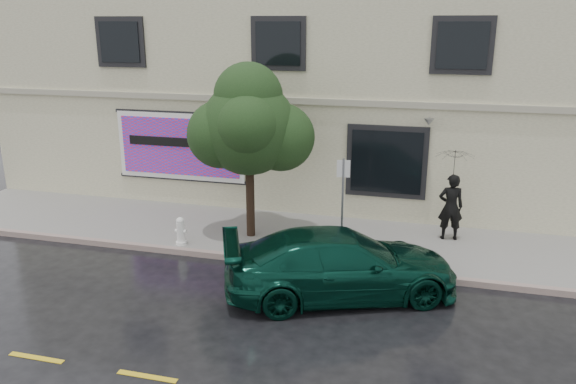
% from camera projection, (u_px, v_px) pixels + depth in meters
% --- Properties ---
extents(ground, '(90.00, 90.00, 0.00)m').
position_uv_depth(ground, '(221.00, 287.00, 12.80)').
color(ground, black).
rests_on(ground, ground).
extents(sidewalk, '(20.00, 3.50, 0.15)m').
position_uv_depth(sidewalk, '(263.00, 234.00, 15.79)').
color(sidewalk, gray).
rests_on(sidewalk, ground).
extents(curb, '(20.00, 0.18, 0.16)m').
position_uv_depth(curb, '(243.00, 258.00, 14.17)').
color(curb, gray).
rests_on(curb, ground).
extents(road_marking, '(19.00, 0.12, 0.01)m').
position_uv_depth(road_marking, '(147.00, 376.00, 9.56)').
color(road_marking, gold).
rests_on(road_marking, ground).
extents(building, '(20.00, 8.12, 7.00)m').
position_uv_depth(building, '(309.00, 88.00, 20.11)').
color(building, beige).
rests_on(building, ground).
extents(billboard, '(4.30, 0.16, 2.20)m').
position_uv_depth(billboard, '(180.00, 147.00, 17.53)').
color(billboard, white).
rests_on(billboard, ground).
extents(car, '(5.54, 3.98, 1.48)m').
position_uv_depth(car, '(341.00, 264.00, 12.21)').
color(car, '#083025').
rests_on(car, ground).
extents(pedestrian, '(0.73, 0.54, 1.81)m').
position_uv_depth(pedestrian, '(451.00, 207.00, 14.97)').
color(pedestrian, black).
rests_on(pedestrian, sidewalk).
extents(umbrella, '(1.10, 1.10, 0.78)m').
position_uv_depth(umbrella, '(455.00, 160.00, 14.59)').
color(umbrella, black).
rests_on(umbrella, pedestrian).
extents(street_tree, '(2.49, 2.49, 4.24)m').
position_uv_depth(street_tree, '(249.00, 128.00, 14.62)').
color(street_tree, black).
rests_on(street_tree, sidewalk).
extents(fire_hydrant, '(0.31, 0.29, 0.75)m').
position_uv_depth(fire_hydrant, '(181.00, 231.00, 14.76)').
color(fire_hydrant, white).
rests_on(fire_hydrant, sidewalk).
extents(sign_pole, '(0.32, 0.07, 2.57)m').
position_uv_depth(sign_pole, '(343.00, 200.00, 13.45)').
color(sign_pole, gray).
rests_on(sign_pole, sidewalk).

